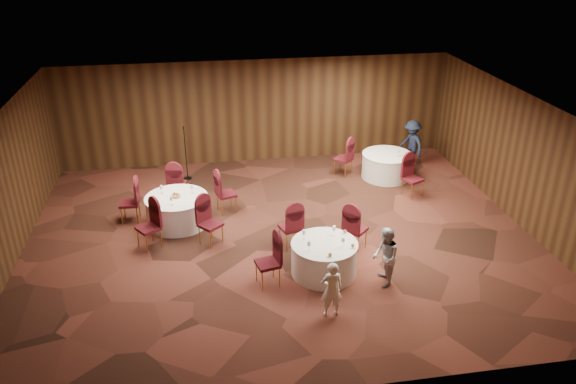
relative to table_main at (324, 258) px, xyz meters
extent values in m
plane|color=black|center=(-0.67, 1.66, -0.38)|extent=(12.00, 12.00, 0.00)
plane|color=silver|center=(-0.67, 1.66, 2.82)|extent=(12.00, 12.00, 0.00)
plane|color=black|center=(-0.67, 6.66, 1.22)|extent=(12.00, 0.00, 12.00)
plane|color=black|center=(-0.67, -3.34, 1.22)|extent=(12.00, 0.00, 12.00)
plane|color=black|center=(-6.67, 1.66, 1.22)|extent=(0.00, 10.00, 10.00)
plane|color=black|center=(5.33, 1.66, 1.22)|extent=(0.00, 10.00, 10.00)
cylinder|color=white|center=(0.00, 0.00, -0.02)|extent=(1.40, 1.40, 0.72)
cylinder|color=white|center=(0.00, 0.00, 0.35)|extent=(1.43, 1.43, 0.03)
cylinder|color=white|center=(-3.12, 2.78, -0.02)|extent=(1.53, 1.53, 0.72)
cylinder|color=white|center=(-3.12, 2.78, 0.35)|extent=(1.56, 1.56, 0.03)
cylinder|color=white|center=(2.95, 4.66, -0.02)|extent=(1.43, 1.43, 0.72)
cylinder|color=white|center=(2.95, 4.66, 0.35)|extent=(1.46, 1.46, 0.03)
cylinder|color=silver|center=(0.28, 0.33, 0.37)|extent=(0.06, 0.06, 0.01)
cylinder|color=silver|center=(0.28, 0.33, 0.43)|extent=(0.01, 0.01, 0.11)
cone|color=silver|center=(0.28, 0.33, 0.53)|extent=(0.08, 0.08, 0.10)
cylinder|color=silver|center=(0.35, -0.18, 0.37)|extent=(0.06, 0.06, 0.01)
cylinder|color=silver|center=(0.35, -0.18, 0.43)|extent=(0.01, 0.01, 0.11)
cone|color=silver|center=(0.35, -0.18, 0.53)|extent=(0.08, 0.08, 0.10)
cylinder|color=silver|center=(-0.40, 0.26, 0.37)|extent=(0.06, 0.06, 0.01)
cylinder|color=silver|center=(-0.40, 0.26, 0.43)|extent=(0.01, 0.01, 0.11)
cone|color=silver|center=(-0.40, 0.26, 0.53)|extent=(0.08, 0.08, 0.10)
cylinder|color=silver|center=(-0.38, -0.21, 0.37)|extent=(0.06, 0.06, 0.01)
cylinder|color=silver|center=(-0.38, -0.21, 0.43)|extent=(0.01, 0.01, 0.11)
cone|color=silver|center=(-0.38, -0.21, 0.53)|extent=(0.08, 0.08, 0.10)
cylinder|color=white|center=(0.00, -0.52, 0.37)|extent=(0.15, 0.15, 0.01)
sphere|color=#9E6B33|center=(0.00, -0.52, 0.41)|extent=(0.08, 0.08, 0.08)
cylinder|color=white|center=(0.55, -0.25, 0.37)|extent=(0.15, 0.15, 0.01)
sphere|color=#9E6B33|center=(0.55, -0.25, 0.41)|extent=(0.08, 0.08, 0.08)
cylinder|color=white|center=(0.53, 0.34, 0.37)|extent=(0.15, 0.15, 0.01)
sphere|color=#9E6B33|center=(0.53, 0.34, 0.41)|extent=(0.08, 0.08, 0.08)
cylinder|color=silver|center=(-2.73, 2.94, 0.37)|extent=(0.06, 0.06, 0.01)
cylinder|color=silver|center=(-2.73, 2.94, 0.43)|extent=(0.01, 0.01, 0.11)
cone|color=silver|center=(-2.73, 2.94, 0.53)|extent=(0.08, 0.08, 0.10)
cylinder|color=silver|center=(-3.47, 3.05, 0.37)|extent=(0.06, 0.06, 0.01)
cylinder|color=silver|center=(-3.47, 3.05, 0.43)|extent=(0.01, 0.01, 0.11)
cone|color=silver|center=(-3.47, 3.05, 0.53)|extent=(0.08, 0.08, 0.10)
cylinder|color=silver|center=(-3.22, 2.38, 0.37)|extent=(0.06, 0.06, 0.01)
cylinder|color=silver|center=(-3.22, 2.38, 0.43)|extent=(0.01, 0.01, 0.11)
cone|color=silver|center=(-3.22, 2.38, 0.53)|extent=(0.08, 0.08, 0.10)
cylinder|color=#91603A|center=(-3.12, 2.78, 0.39)|extent=(0.22, 0.22, 0.06)
sphere|color=#9E6B33|center=(-3.15, 2.80, 0.45)|extent=(0.07, 0.07, 0.07)
sphere|color=#9E6B33|center=(-3.08, 2.76, 0.45)|extent=(0.07, 0.07, 0.07)
cylinder|color=silver|center=(3.17, 4.41, 0.37)|extent=(0.06, 0.06, 0.01)
cylinder|color=silver|center=(3.17, 4.41, 0.43)|extent=(0.01, 0.01, 0.11)
cone|color=silver|center=(3.17, 4.41, 0.53)|extent=(0.08, 0.08, 0.10)
cylinder|color=black|center=(-2.88, 5.53, -0.37)|extent=(0.24, 0.24, 0.02)
cylinder|color=black|center=(-2.88, 5.53, 0.44)|extent=(0.02, 0.02, 1.58)
cylinder|color=black|center=(-2.88, 5.58, 1.20)|extent=(0.04, 0.12, 0.04)
imported|color=white|center=(-0.18, -1.43, 0.21)|extent=(0.43, 0.29, 1.18)
imported|color=#B6B7BC|center=(1.15, -0.59, 0.28)|extent=(0.58, 0.70, 1.31)
imported|color=#161D31|center=(3.96, 5.36, 0.36)|extent=(0.80, 1.07, 1.47)
camera|label=1|loc=(-2.44, -9.93, 6.48)|focal=35.00mm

